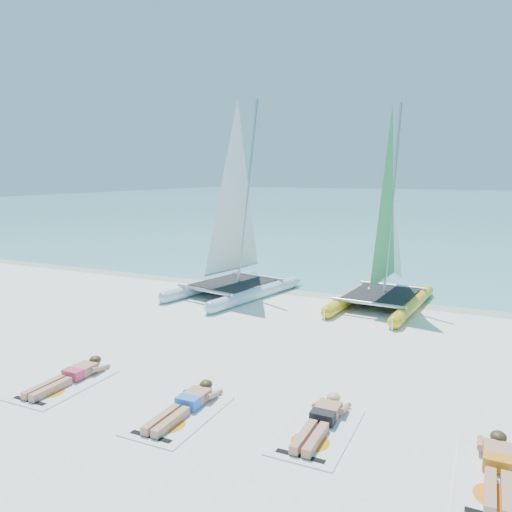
{
  "coord_description": "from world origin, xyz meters",
  "views": [
    {
      "loc": [
        4.34,
        -9.61,
        3.79
      ],
      "look_at": [
        -0.75,
        1.2,
        1.82
      ],
      "focal_mm": 35.0,
      "sensor_mm": 36.0,
      "label": 1
    }
  ],
  "objects": [
    {
      "name": "catamaran_yellow",
      "position": [
        1.7,
        5.07,
        1.91
      ],
      "size": [
        2.49,
        4.83,
        6.05
      ],
      "rotation": [
        0.0,
        0.0,
        -0.09
      ],
      "color": "yellow",
      "rests_on": "ground"
    },
    {
      "name": "towel_b",
      "position": [
        0.1,
        -3.43,
        0.01
      ],
      "size": [
        1.0,
        1.85,
        0.02
      ],
      "primitive_type": "cube",
      "color": "white",
      "rests_on": "ground"
    },
    {
      "name": "sunbather_d",
      "position": [
        4.66,
        -3.01,
        0.12
      ],
      "size": [
        0.37,
        1.73,
        0.26
      ],
      "color": "tan",
      "rests_on": "towel_d"
    },
    {
      "name": "wet_sand_strip",
      "position": [
        0.0,
        5.5,
        0.0
      ],
      "size": [
        140.0,
        1.4,
        0.01
      ],
      "primitive_type": "cube",
      "color": "beige",
      "rests_on": "ground"
    },
    {
      "name": "towel_d",
      "position": [
        4.66,
        -3.2,
        0.01
      ],
      "size": [
        1.0,
        1.85,
        0.02
      ],
      "primitive_type": "cube",
      "color": "white",
      "rests_on": "ground"
    },
    {
      "name": "sunbather_a",
      "position": [
        -2.46,
        -3.17,
        0.12
      ],
      "size": [
        0.37,
        1.73,
        0.26
      ],
      "color": "tan",
      "rests_on": "towel_a"
    },
    {
      "name": "sea",
      "position": [
        0.0,
        63.0,
        0.01
      ],
      "size": [
        140.0,
        115.0,
        0.01
      ],
      "primitive_type": "cube",
      "color": "#7ECED2",
      "rests_on": "ground"
    },
    {
      "name": "sunbather_c",
      "position": [
        2.24,
        -2.79,
        0.12
      ],
      "size": [
        0.37,
        1.73,
        0.26
      ],
      "color": "tan",
      "rests_on": "towel_c"
    },
    {
      "name": "towel_c",
      "position": [
        2.24,
        -2.98,
        0.01
      ],
      "size": [
        1.0,
        1.85,
        0.02
      ],
      "primitive_type": "cube",
      "color": "white",
      "rests_on": "ground"
    },
    {
      "name": "ground",
      "position": [
        0.0,
        0.0,
        0.0
      ],
      "size": [
        140.0,
        140.0,
        0.0
      ],
      "primitive_type": "plane",
      "color": "white",
      "rests_on": "ground"
    },
    {
      "name": "towel_a",
      "position": [
        -2.46,
        -3.36,
        0.01
      ],
      "size": [
        1.0,
        1.85,
        0.02
      ],
      "primitive_type": "cube",
      "color": "white",
      "rests_on": "ground"
    },
    {
      "name": "sunbather_b",
      "position": [
        0.1,
        -3.24,
        0.12
      ],
      "size": [
        0.37,
        1.73,
        0.26
      ],
      "color": "tan",
      "rests_on": "towel_b"
    },
    {
      "name": "catamaran_blue",
      "position": [
        -2.86,
        4.12,
        1.9
      ],
      "size": [
        3.16,
        5.02,
        6.35
      ],
      "rotation": [
        0.0,
        0.0,
        -0.21
      ],
      "color": "#C1ECFD",
      "rests_on": "ground"
    }
  ]
}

